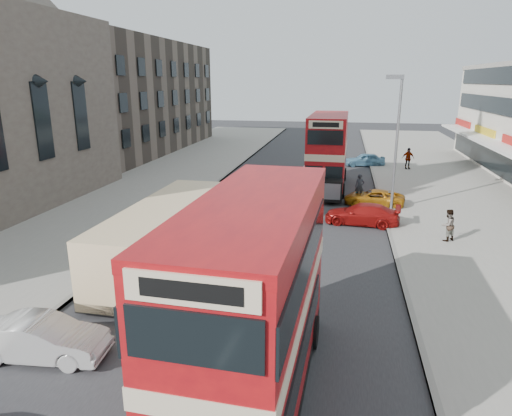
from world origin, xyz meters
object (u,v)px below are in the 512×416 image
Objects in this scene: car_right_a at (362,214)px; pedestrian_far at (408,158)px; bus_second at (328,151)px; car_left_front at (42,339)px; car_right_c at (365,160)px; bus_main at (255,302)px; coach at (164,233)px; pedestrian_near at (448,225)px; car_right_b at (374,198)px; cyclist at (359,194)px; street_lamp at (396,133)px.

pedestrian_far reaches higher than car_right_a.
bus_second reaches higher than car_left_front.
car_right_c reaches higher than car_right_a.
bus_main is 23.88m from bus_second.
pedestrian_near is (12.62, 5.31, -0.55)m from coach.
pedestrian_far reaches higher than pedestrian_near.
car_left_front is at bearing -96.41° from coach.
bus_main reaches higher than pedestrian_near.
car_right_b is 1.04× the size of car_right_c.
pedestrian_near is (3.14, -6.43, 0.44)m from car_right_b.
car_right_b is at bearing -100.42° from pedestrian_near.
car_left_front is 2.00× the size of pedestrian_far.
car_left_front is 0.99× the size of car_right_b.
pedestrian_near is 19.20m from pedestrian_far.
car_right_a is 18.27m from car_right_c.
cyclist is at bearing -31.12° from car_left_front.
street_lamp is at bearing -103.01° from bus_main.
pedestrian_far is at bearing 61.99° from car_right_c.
street_lamp reaches higher than pedestrian_far.
pedestrian_near reaches higher than car_left_front.
bus_main is 19.76m from car_right_b.
bus_main is 4.90× the size of pedestrian_far.
pedestrian_far is at bearing 70.15° from cyclist.
coach is 27.80m from pedestrian_far.
coach is at bearing -27.34° from car_right_c.
pedestrian_far is (3.67, -1.39, 0.47)m from car_right_c.
coach is at bearing -32.57° from car_right_b.
bus_main is 33.68m from car_right_c.
street_lamp is 7.00m from pedestrian_near.
pedestrian_far is (13.11, 24.51, -0.41)m from coach.
car_right_a is (9.49, 14.67, -0.03)m from car_left_front.
pedestrian_near is at bearing -52.51° from car_left_front.
street_lamp is 7.27m from bus_second.
coach reaches higher than car_right_b.
cyclist is (3.07, 19.62, -2.01)m from bus_main.
street_lamp reaches higher than bus_main.
car_right_b is at bearing -99.65° from bus_main.
bus_main is at bearing -52.96° from coach.
car_right_b is 7.17m from pedestrian_near.
bus_second is 2.61× the size of car_right_c.
car_left_front reaches higher than car_right_b.
street_lamp is at bearing -113.45° from pedestrian_far.
bus_main is 5.70× the size of pedestrian_near.
pedestrian_far is 13.19m from cyclist.
car_left_front is 18.30m from pedestrian_near.
cyclist reaches higher than car_right_a.
pedestrian_near reaches higher than car_right_a.
pedestrian_far is 0.97× the size of cyclist.
car_right_a is at bearing -5.80° from car_right_b.
car_left_front is at bearing -26.52° from car_right_a.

